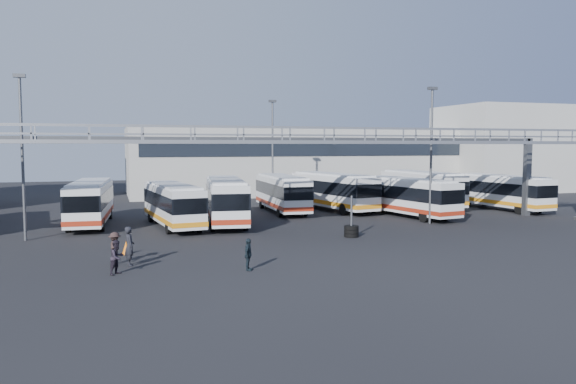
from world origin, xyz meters
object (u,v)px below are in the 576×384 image
object	(u,v)px
bus_4	(226,199)
pedestrian_a	(130,246)
light_pole_left	(22,148)
tire_stack	(351,230)
bus_2	(90,201)
light_pole_back	(273,147)
bus_9	(501,191)
bus_5	(282,192)
light_pole_mid	(431,148)
bus_8	(421,187)
pedestrian_c	(115,248)
cone_right	(126,248)
pedestrian_d	(248,255)
bus_6	(333,190)
bus_3	(173,203)
pedestrian_b	(117,257)
bus_7	(407,195)

from	to	relation	value
bus_4	pedestrian_a	size ratio (longest dim) A/B	5.91
light_pole_left	tire_stack	bearing A→B (deg)	-13.85
bus_2	tire_stack	distance (m)	19.49
light_pole_back	bus_9	distance (m)	21.57
bus_5	bus_9	size ratio (longest dim) A/B	1.01
bus_2	bus_9	world-z (taller)	bus_2
light_pole_mid	bus_4	xyz separation A→B (m)	(-14.67, 4.59, -3.85)
bus_8	bus_2	bearing A→B (deg)	-174.98
bus_5	light_pole_left	bearing A→B (deg)	-151.61
light_pole_mid	bus_8	world-z (taller)	light_pole_mid
pedestrian_c	cone_right	bearing A→B (deg)	-15.54
pedestrian_d	light_pole_mid	bearing A→B (deg)	-29.16
pedestrian_a	pedestrian_c	size ratio (longest dim) A/B	1.20
light_pole_left	pedestrian_d	bearing A→B (deg)	-47.91
light_pole_left	light_pole_mid	size ratio (longest dim) A/B	1.00
light_pole_mid	bus_4	size ratio (longest dim) A/B	0.89
bus_6	bus_8	size ratio (longest dim) A/B	1.01
light_pole_back	pedestrian_c	distance (m)	27.80
cone_right	bus_2	bearing A→B (deg)	99.86
bus_2	bus_4	xyz separation A→B (m)	(9.66, -2.34, 0.07)
pedestrian_c	tire_stack	bearing A→B (deg)	-76.43
pedestrian_d	bus_2	bearing A→B (deg)	49.08
light_pole_back	bus_5	world-z (taller)	light_pole_back
pedestrian_a	bus_3	bearing A→B (deg)	-23.46
bus_5	pedestrian_d	size ratio (longest dim) A/B	7.06
bus_2	pedestrian_b	bearing A→B (deg)	-80.14
bus_2	bus_3	world-z (taller)	bus_2
bus_6	cone_right	world-z (taller)	bus_6
bus_8	pedestrian_d	distance (m)	31.19
bus_2	bus_4	distance (m)	9.94
bus_8	pedestrian_b	bearing A→B (deg)	-145.31
bus_9	light_pole_back	bearing A→B (deg)	150.58
bus_9	tire_stack	bearing A→B (deg)	-157.50
light_pole_back	bus_8	world-z (taller)	light_pole_back
pedestrian_d	tire_stack	distance (m)	11.44
pedestrian_a	pedestrian_d	world-z (taller)	pedestrian_a
pedestrian_a	tire_stack	bearing A→B (deg)	-79.70
bus_7	cone_right	distance (m)	24.72
light_pole_left	bus_5	distance (m)	22.08
light_pole_back	tire_stack	world-z (taller)	light_pole_back
pedestrian_b	bus_5	bearing A→B (deg)	9.22
pedestrian_c	pedestrian_a	bearing A→B (deg)	-129.46
light_pole_left	pedestrian_c	xyz separation A→B (m)	(5.23, -9.03, -4.92)
bus_4	tire_stack	world-z (taller)	bus_4
pedestrian_a	pedestrian_b	distance (m)	1.87
bus_2	bus_9	xyz separation A→B (m)	(35.62, -0.75, -0.04)
bus_3	bus_9	size ratio (longest dim) A/B	0.98
bus_6	pedestrian_b	size ratio (longest dim) A/B	7.21
light_pole_back	bus_6	size ratio (longest dim) A/B	0.90
bus_8	light_pole_back	bearing A→B (deg)	159.55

